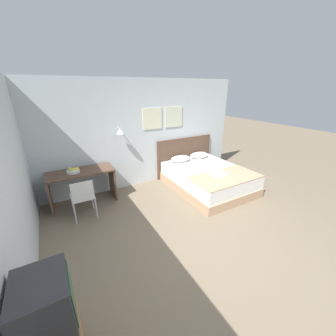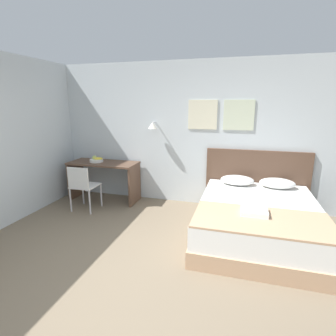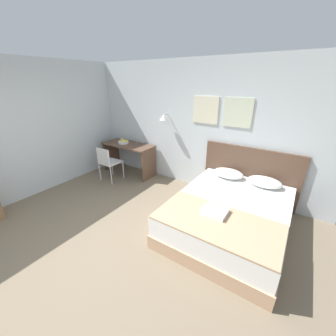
{
  "view_description": "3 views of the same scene",
  "coord_description": "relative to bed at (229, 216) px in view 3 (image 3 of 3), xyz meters",
  "views": [
    {
      "loc": [
        -1.9,
        -1.97,
        2.46
      ],
      "look_at": [
        0.05,
        1.47,
        0.88
      ],
      "focal_mm": 22.0,
      "sensor_mm": 36.0,
      "label": 1
    },
    {
      "loc": [
        1.07,
        -2.0,
        1.89
      ],
      "look_at": [
        -0.05,
        1.93,
        0.89
      ],
      "focal_mm": 28.0,
      "sensor_mm": 36.0,
      "label": 2
    },
    {
      "loc": [
        2.04,
        -1.1,
        2.25
      ],
      "look_at": [
        0.0,
        1.97,
        0.67
      ],
      "focal_mm": 22.0,
      "sensor_mm": 36.0,
      "label": 3
    }
  ],
  "objects": [
    {
      "name": "headboard",
      "position": [
        0.0,
        1.08,
        0.29
      ],
      "size": [
        1.78,
        0.06,
        1.1
      ],
      "color": "brown",
      "rests_on": "ground_plane"
    },
    {
      "name": "bed",
      "position": [
        0.0,
        0.0,
        0.0
      ],
      "size": [
        1.66,
        2.09,
        0.53
      ],
      "color": "tan",
      "rests_on": "ground_plane"
    },
    {
      "name": "wall_back",
      "position": [
        -1.35,
        1.13,
        1.07
      ],
      "size": [
        5.68,
        0.31,
        2.65
      ],
      "color": "silver",
      "rests_on": "ground_plane"
    },
    {
      "name": "fruit_bowl",
      "position": [
        -3.02,
        0.76,
        0.55
      ],
      "size": [
        0.27,
        0.26,
        0.12
      ],
      "color": "silver",
      "rests_on": "desk"
    },
    {
      "name": "throw_blanket",
      "position": [
        0.0,
        -0.61,
        0.28
      ],
      "size": [
        1.61,
        0.84,
        0.02
      ],
      "color": "tan",
      "rests_on": "bed"
    },
    {
      "name": "desk",
      "position": [
        -2.88,
        0.78,
        0.29
      ],
      "size": [
        1.35,
        0.57,
        0.77
      ],
      "color": "brown",
      "rests_on": "ground_plane"
    },
    {
      "name": "folded_towel_near_foot",
      "position": [
        -0.08,
        -0.46,
        0.32
      ],
      "size": [
        0.32,
        0.29,
        0.06
      ],
      "color": "white",
      "rests_on": "throw_blanket"
    },
    {
      "name": "ground_plane",
      "position": [
        -1.35,
        -1.7,
        -0.26
      ],
      "size": [
        24.0,
        24.0,
        0.0
      ],
      "primitive_type": "plane",
      "color": "#756651"
    },
    {
      "name": "desk_chair",
      "position": [
        -2.96,
        0.15,
        0.24
      ],
      "size": [
        0.43,
        0.43,
        0.83
      ],
      "color": "white",
      "rests_on": "ground_plane"
    },
    {
      "name": "pillow_left",
      "position": [
        -0.32,
        0.81,
        0.34
      ],
      "size": [
        0.57,
        0.37,
        0.16
      ],
      "color": "white",
      "rests_on": "bed"
    },
    {
      "name": "pillow_right",
      "position": [
        0.32,
        0.81,
        0.34
      ],
      "size": [
        0.57,
        0.37,
        0.16
      ],
      "color": "white",
      "rests_on": "bed"
    }
  ]
}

